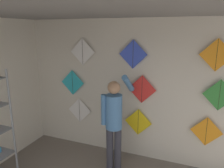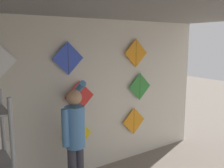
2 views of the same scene
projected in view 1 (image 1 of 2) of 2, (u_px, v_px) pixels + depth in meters
back_panel at (141, 91)px, 4.31m from camera, size 5.74×0.06×2.80m
ceiling_slab at (106, 7)px, 2.38m from camera, size 5.74×4.27×0.04m
shopkeeper at (114, 118)px, 3.94m from camera, size 0.45×0.69×1.83m
kite_0 at (80, 110)px, 4.86m from camera, size 0.55×0.01×0.55m
kite_1 at (138, 122)px, 4.39m from camera, size 0.55×0.01×0.55m
kite_2 at (206, 132)px, 3.93m from camera, size 0.55×0.01×0.55m
kite_3 at (73, 83)px, 4.76m from camera, size 0.55×0.01×0.55m
kite_4 at (142, 89)px, 4.20m from camera, size 0.55×0.01×0.55m
kite_5 at (220, 95)px, 3.71m from camera, size 0.55×0.01×0.55m
kite_6 at (83, 52)px, 4.50m from camera, size 0.55×0.01×0.55m
kite_7 at (133, 54)px, 4.11m from camera, size 0.55×0.01×0.55m
kite_8 at (217, 55)px, 3.59m from camera, size 0.55×0.01×0.55m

